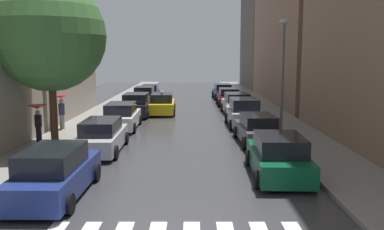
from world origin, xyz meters
name	(u,v)px	position (x,y,z in m)	size (l,w,h in m)	color
ground_plane	(185,113)	(0.00, 24.00, -0.02)	(28.00, 72.00, 0.04)	#37373A
sidewalk_left	(105,112)	(-6.50, 24.00, 0.07)	(3.00, 72.00, 0.15)	gray
sidewalk_right	(266,112)	(6.50, 24.00, 0.07)	(3.00, 72.00, 0.15)	gray
building_right_far	(267,38)	(11.00, 48.64, 6.92)	(6.00, 13.97, 13.84)	#564C47
parked_car_left_nearest	(54,174)	(-4.00, 4.49, 0.78)	(2.08, 4.79, 1.67)	navy
parked_car_left_second	(101,136)	(-3.85, 10.71, 0.74)	(2.03, 4.80, 1.58)	#B2B7BF
parked_car_left_third	(120,117)	(-3.97, 16.75, 0.77)	(2.17, 4.70, 1.65)	silver
parked_car_left_fourth	(136,105)	(-3.77, 22.19, 0.81)	(2.16, 4.69, 1.74)	black
parked_car_left_fifth	(144,97)	(-3.80, 27.84, 0.84)	(1.98, 4.49, 1.82)	#474C51
parked_car_left_sixth	(149,92)	(-3.94, 33.86, 0.74)	(2.03, 4.21, 1.57)	navy
parked_car_right_nearest	(277,157)	(3.74, 6.68, 0.76)	(2.24, 4.58, 1.63)	#0C4C2D
parked_car_right_second	(256,130)	(3.88, 12.55, 0.73)	(2.16, 4.51, 1.54)	#474C51
parked_car_right_third	(243,113)	(3.83, 17.79, 0.85)	(2.16, 4.51, 1.83)	#B2B7BF
parked_car_right_fourth	(236,104)	(3.99, 23.43, 0.78)	(2.28, 4.65, 1.65)	#B2B7BF
parked_car_right_fifth	(228,97)	(3.84, 28.81, 0.75)	(2.11, 4.21, 1.59)	maroon
parked_car_right_sixth	(222,92)	(3.73, 34.73, 0.74)	(2.14, 4.56, 1.57)	navy
taxi_midroad	(161,104)	(-1.90, 23.31, 0.76)	(2.18, 4.60, 1.81)	yellow
pedestrian_foreground	(60,105)	(-7.44, 15.96, 1.62)	(0.95, 0.95, 2.07)	gray
pedestrian_near_tree	(37,115)	(-7.46, 12.24, 1.53)	(0.97, 0.97, 1.92)	black
street_tree_left	(49,36)	(-6.30, 11.26, 5.51)	(5.32, 5.32, 8.03)	#513823
lamp_post_right	(282,68)	(5.55, 14.51, 3.87)	(0.60, 0.28, 6.40)	#595B60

